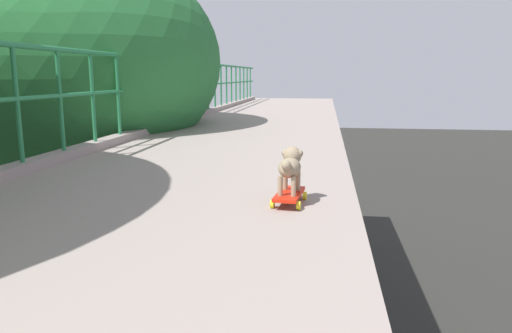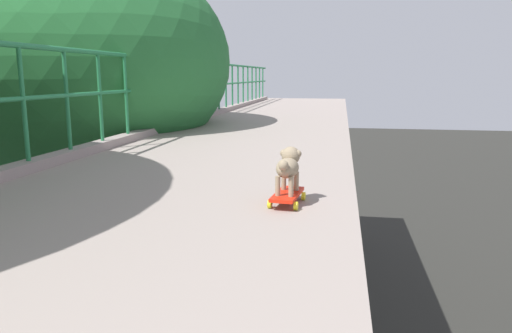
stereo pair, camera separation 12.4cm
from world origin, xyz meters
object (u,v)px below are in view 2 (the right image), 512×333
toy_skateboard (287,195)px  city_bus (88,174)px  car_grey_fifth (49,284)px  small_dog (288,165)px

toy_skateboard → city_bus: bearing=123.5°
car_grey_fifth → city_bus: size_ratio=0.37×
toy_skateboard → small_dog: 0.22m
city_bus → toy_skateboard: toy_skateboard is taller
toy_skateboard → small_dog: size_ratio=1.23×
toy_skateboard → car_grey_fifth: bearing=133.2°
city_bus → toy_skateboard: (11.56, -17.43, 3.84)m
city_bus → toy_skateboard: size_ratio=25.61×
city_bus → small_dog: 21.29m
toy_skateboard → small_dog: (0.00, 0.02, 0.22)m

